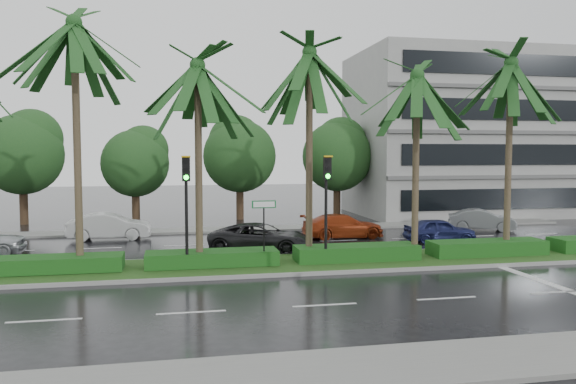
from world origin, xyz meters
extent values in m
plane|color=black|center=(0.00, 0.00, 0.00)|extent=(120.00, 120.00, 0.00)
cube|color=slate|center=(0.00, -10.20, 0.06)|extent=(40.00, 2.40, 0.12)
cube|color=slate|center=(0.00, 12.00, 0.06)|extent=(40.00, 2.00, 0.12)
cube|color=gray|center=(0.00, 1.00, 0.07)|extent=(36.00, 4.00, 0.14)
cube|color=#1B4316|center=(0.00, 1.00, 0.14)|extent=(35.60, 3.70, 0.02)
cube|color=#154C18|center=(-9.00, 1.00, 0.45)|extent=(5.20, 1.40, 0.60)
cube|color=#154C18|center=(-3.00, 1.00, 0.45)|extent=(5.20, 1.40, 0.60)
cube|color=#154C18|center=(3.00, 1.00, 0.45)|extent=(5.20, 1.40, 0.60)
cube|color=#154C18|center=(9.00, 1.00, 0.45)|extent=(5.20, 1.40, 0.60)
cube|color=silver|center=(-12.00, 7.00, 0.01)|extent=(2.00, 0.12, 0.01)
cube|color=silver|center=(-8.00, -5.00, 0.01)|extent=(2.00, 0.12, 0.01)
cube|color=silver|center=(-8.00, 7.00, 0.01)|extent=(2.00, 0.12, 0.01)
cube|color=silver|center=(-4.00, -5.00, 0.01)|extent=(2.00, 0.12, 0.01)
cube|color=silver|center=(-4.00, 7.00, 0.01)|extent=(2.00, 0.12, 0.01)
cube|color=silver|center=(0.00, -5.00, 0.01)|extent=(2.00, 0.12, 0.01)
cube|color=silver|center=(0.00, 7.00, 0.01)|extent=(2.00, 0.12, 0.01)
cube|color=silver|center=(4.00, -5.00, 0.01)|extent=(2.00, 0.12, 0.01)
cube|color=silver|center=(4.00, 7.00, 0.01)|extent=(2.00, 0.12, 0.01)
cube|color=silver|center=(8.00, -5.00, 0.01)|extent=(2.00, 0.12, 0.01)
cube|color=silver|center=(8.00, 7.00, 0.01)|extent=(2.00, 0.12, 0.01)
cube|color=silver|center=(12.00, 7.00, 0.01)|extent=(2.00, 0.12, 0.01)
cube|color=silver|center=(16.00, 7.00, 0.01)|extent=(2.00, 0.12, 0.01)
cube|color=silver|center=(8.50, -3.00, 0.01)|extent=(0.40, 6.00, 0.01)
cylinder|color=#463928|center=(-8.00, 1.10, 4.80)|extent=(0.28, 0.28, 9.30)
cylinder|color=#463928|center=(-8.00, 1.10, 0.37)|extent=(0.40, 0.40, 0.44)
cylinder|color=#463928|center=(-3.50, 0.90, 4.07)|extent=(0.28, 0.28, 7.84)
cylinder|color=#463928|center=(-3.50, 0.90, 0.37)|extent=(0.40, 0.40, 0.44)
cylinder|color=#463928|center=(1.00, 1.20, 4.42)|extent=(0.28, 0.28, 8.54)
cylinder|color=#463928|center=(1.00, 1.20, 0.37)|extent=(0.40, 0.40, 0.44)
cylinder|color=#463928|center=(5.50, 0.80, 3.99)|extent=(0.28, 0.28, 7.67)
cylinder|color=#463928|center=(5.50, 0.80, 0.37)|extent=(0.40, 0.40, 0.44)
cylinder|color=#463928|center=(10.00, 1.10, 4.34)|extent=(0.28, 0.28, 8.38)
cylinder|color=#463928|center=(10.00, 1.10, 0.37)|extent=(0.40, 0.40, 0.44)
cylinder|color=black|center=(-4.00, 0.40, 1.85)|extent=(0.12, 0.12, 3.40)
cube|color=black|center=(-4.00, 0.22, 4.00)|extent=(0.30, 0.18, 0.90)
cube|color=gold|center=(-4.00, 0.10, 4.48)|extent=(0.34, 0.12, 0.06)
cylinder|color=black|center=(-4.00, 0.12, 4.30)|extent=(0.18, 0.04, 0.18)
cylinder|color=black|center=(-4.00, 0.12, 4.00)|extent=(0.18, 0.04, 0.18)
cylinder|color=#0CE519|center=(-4.00, 0.12, 3.70)|extent=(0.18, 0.04, 0.18)
cylinder|color=black|center=(1.50, 0.40, 1.85)|extent=(0.12, 0.12, 3.40)
cube|color=black|center=(1.50, 0.22, 4.00)|extent=(0.30, 0.18, 0.90)
cube|color=gold|center=(1.50, 0.10, 4.48)|extent=(0.34, 0.12, 0.06)
cylinder|color=black|center=(1.50, 0.12, 4.30)|extent=(0.18, 0.04, 0.18)
cylinder|color=black|center=(1.50, 0.12, 4.00)|extent=(0.18, 0.04, 0.18)
cylinder|color=#0CE519|center=(1.50, 0.12, 3.70)|extent=(0.18, 0.04, 0.18)
cylinder|color=black|center=(-1.00, 0.50, 1.45)|extent=(0.06, 0.06, 2.60)
cube|color=#0C5926|center=(-1.00, 0.47, 2.60)|extent=(0.95, 0.04, 0.30)
cube|color=white|center=(-1.00, 0.45, 2.60)|extent=(0.85, 0.01, 0.22)
cylinder|color=#332417|center=(-14.00, 17.50, 1.25)|extent=(0.52, 0.52, 2.51)
sphere|color=#163C1C|center=(-14.00, 17.50, 4.52)|extent=(5.16, 5.16, 5.16)
sphere|color=#163C1C|center=(-14.00, 17.80, 5.52)|extent=(3.87, 3.87, 3.87)
cylinder|color=#332417|center=(-7.00, 17.50, 1.09)|extent=(0.52, 0.52, 2.18)
sphere|color=#163C1C|center=(-7.00, 17.50, 3.92)|extent=(4.48, 4.48, 4.48)
sphere|color=#163C1C|center=(-7.00, 17.80, 4.79)|extent=(3.36, 3.36, 3.36)
cylinder|color=#332417|center=(0.00, 17.50, 1.22)|extent=(0.52, 0.52, 2.44)
sphere|color=#163C1C|center=(0.00, 17.50, 4.39)|extent=(5.02, 5.02, 5.02)
sphere|color=#163C1C|center=(0.00, 17.80, 5.37)|extent=(3.77, 3.77, 3.77)
cylinder|color=#332417|center=(7.00, 17.50, 1.21)|extent=(0.52, 0.52, 2.42)
sphere|color=#163C1C|center=(7.00, 17.50, 4.36)|extent=(4.99, 4.99, 4.99)
sphere|color=#163C1C|center=(7.00, 17.80, 5.33)|extent=(3.74, 3.74, 3.74)
cylinder|color=#332417|center=(14.00, 17.50, 1.23)|extent=(0.52, 0.52, 2.46)
sphere|color=#163C1C|center=(14.00, 17.50, 4.43)|extent=(5.07, 5.07, 5.07)
sphere|color=#163C1C|center=(14.00, 17.80, 5.42)|extent=(3.80, 3.80, 3.80)
cube|color=gray|center=(17.00, 18.00, 6.00)|extent=(16.00, 10.00, 12.00)
imported|color=#B3B3B3|center=(-7.87, 9.81, 0.71)|extent=(1.55, 4.31, 1.42)
imported|color=black|center=(-0.50, 4.44, 0.67)|extent=(3.83, 5.32, 1.34)
imported|color=#942E10|center=(4.50, 7.83, 0.65)|extent=(1.99, 4.54, 1.30)
imported|color=navy|center=(9.00, 5.52, 0.62)|extent=(1.82, 3.76, 1.24)
imported|color=slate|center=(13.50, 9.08, 0.63)|extent=(2.79, 4.03, 1.26)
camera|label=1|loc=(-4.42, -21.19, 4.62)|focal=35.00mm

